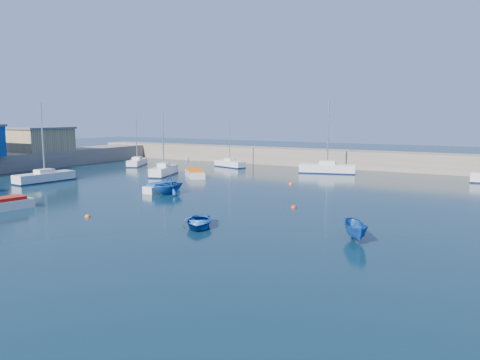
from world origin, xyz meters
The scene contains 18 objects.
ground centered at (0.00, 0.00, 0.00)m, with size 220.00×220.00×0.00m, color #0B2330.
back_wall centered at (0.00, 46.00, 1.30)m, with size 96.00×4.50×2.60m, color gray.
left_quay centered at (-42.00, 18.00, 1.20)m, with size 6.00×62.00×2.40m, color gray.
brick_shed_a centered at (-42.00, 24.00, 4.10)m, with size 6.00×8.00×3.40m, color tan.
sailboat_2 centered at (-27.25, 12.93, 0.61)m, with size 2.62×7.27×9.29m.
sailboat_3 centered at (-18.86, 24.77, 0.66)m, with size 3.51×6.44×8.31m.
sailboat_4 centered at (-30.33, 32.38, 0.56)m, with size 4.24×6.22×8.02m.
sailboat_5 centered at (-16.52, 37.77, 0.54)m, with size 5.72×3.18×7.32m.
sailboat_6 centered at (-1.02, 37.94, 0.68)m, with size 7.80×3.91×9.87m.
motorboat_0 centered at (-15.94, 0.00, 0.50)m, with size 2.42×4.94×1.06m.
motorboat_1 centered at (-10.59, 14.14, 0.46)m, with size 1.92×4.11×0.97m.
motorboat_2 centered at (-14.35, 25.43, 0.50)m, with size 4.90×4.98×1.07m.
dinghy_center centered at (1.68, 3.12, 0.39)m, with size 2.69×3.76×0.78m, color #164A9C.
dinghy_left centered at (-8.96, 13.25, 0.93)m, with size 3.06×3.55×1.87m, color #164A9C.
dinghy_right centered at (12.28, 5.06, 0.63)m, with size 1.23×3.26×1.26m, color #164A9C.
buoy_0 centered at (-7.74, 1.63, 0.00)m, with size 0.42×0.42×0.42m, color #FA5F0D.
buoy_1 centered at (4.71, 12.92, 0.00)m, with size 0.50×0.50×0.50m, color #BC330E.
buoy_3 centered at (-1.05, 25.55, 0.00)m, with size 0.50×0.50×0.50m, color #FA5F0D.
Camera 1 is at (20.09, -23.36, 7.75)m, focal length 35.00 mm.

